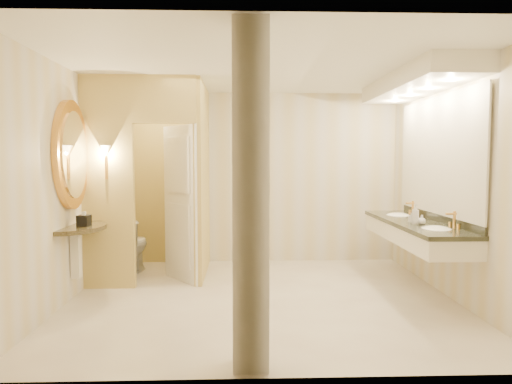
{
  "coord_description": "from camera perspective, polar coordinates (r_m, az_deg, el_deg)",
  "views": [
    {
      "loc": [
        -0.24,
        -5.32,
        1.65
      ],
      "look_at": [
        -0.06,
        0.2,
        1.25
      ],
      "focal_mm": 32.0,
      "sensor_mm": 36.0,
      "label": 1
    }
  ],
  "objects": [
    {
      "name": "floor",
      "position": [
        5.58,
        0.69,
        -13.09
      ],
      "size": [
        4.5,
        4.5,
        0.0
      ],
      "primitive_type": "plane",
      "color": "white",
      "rests_on": "ground"
    },
    {
      "name": "ceiling",
      "position": [
        5.43,
        0.72,
        15.28
      ],
      "size": [
        4.5,
        4.5,
        0.0
      ],
      "primitive_type": "plane",
      "rotation": [
        3.14,
        0.0,
        0.0
      ],
      "color": "white",
      "rests_on": "wall_back"
    },
    {
      "name": "wall_back",
      "position": [
        7.33,
        -0.01,
        1.78
      ],
      "size": [
        4.5,
        0.02,
        2.7
      ],
      "primitive_type": "cube",
      "color": "beige",
      "rests_on": "floor"
    },
    {
      "name": "wall_front",
      "position": [
        3.34,
        2.27,
        -1.02
      ],
      "size": [
        4.5,
        0.02,
        2.7
      ],
      "primitive_type": "cube",
      "color": "beige",
      "rests_on": "floor"
    },
    {
      "name": "wall_left",
      "position": [
        5.69,
        -22.55,
        0.79
      ],
      "size": [
        0.02,
        4.0,
        2.7
      ],
      "primitive_type": "cube",
      "color": "beige",
      "rests_on": "floor"
    },
    {
      "name": "wall_right",
      "position": [
        5.88,
        23.17,
        0.87
      ],
      "size": [
        0.02,
        4.0,
        2.7
      ],
      "primitive_type": "cube",
      "color": "beige",
      "rests_on": "floor"
    },
    {
      "name": "toilet_closet",
      "position": [
        6.35,
        -9.97,
        1.67
      ],
      "size": [
        1.5,
        1.55,
        2.7
      ],
      "color": "#EADD7A",
      "rests_on": "floor"
    },
    {
      "name": "wall_sconce",
      "position": [
        5.99,
        -18.28,
        4.7
      ],
      "size": [
        0.14,
        0.14,
        0.42
      ],
      "color": "gold",
      "rests_on": "toilet_closet"
    },
    {
      "name": "vanity",
      "position": [
        6.04,
        19.73,
        3.67
      ],
      "size": [
        0.75,
        2.49,
        2.09
      ],
      "color": "white",
      "rests_on": "floor"
    },
    {
      "name": "console_shelf",
      "position": [
        5.73,
        -22.02,
        0.74
      ],
      "size": [
        0.97,
        0.97,
        1.94
      ],
      "color": "black",
      "rests_on": "floor"
    },
    {
      "name": "pillar",
      "position": [
        3.53,
        -0.68,
        -0.74
      ],
      "size": [
        0.28,
        0.28,
        2.7
      ],
      "primitive_type": "cube",
      "color": "white",
      "rests_on": "floor"
    },
    {
      "name": "tissue_box",
      "position": [
        5.65,
        -20.71,
        -3.37
      ],
      "size": [
        0.15,
        0.15,
        0.13
      ],
      "primitive_type": "cube",
      "rotation": [
        0.0,
        0.0,
        -0.13
      ],
      "color": "black",
      "rests_on": "console_shelf"
    },
    {
      "name": "toilet",
      "position": [
        6.86,
        -15.59,
        -6.45
      ],
      "size": [
        0.54,
        0.85,
        0.82
      ],
      "primitive_type": "imported",
      "rotation": [
        0.0,
        0.0,
        3.03
      ],
      "color": "white",
      "rests_on": "floor"
    },
    {
      "name": "soap_bottle_a",
      "position": [
        5.94,
        18.81,
        -3.03
      ],
      "size": [
        0.06,
        0.06,
        0.12
      ],
      "primitive_type": "imported",
      "rotation": [
        0.0,
        0.0,
        0.08
      ],
      "color": "beige",
      "rests_on": "vanity"
    },
    {
      "name": "soap_bottle_b",
      "position": [
        5.77,
        20.02,
        -3.27
      ],
      "size": [
        0.11,
        0.11,
        0.11
      ],
      "primitive_type": "imported",
      "rotation": [
        0.0,
        0.0,
        0.32
      ],
      "color": "silver",
      "rests_on": "vanity"
    },
    {
      "name": "soap_bottle_c",
      "position": [
        5.77,
        19.29,
        -2.64
      ],
      "size": [
        0.12,
        0.12,
        0.24
      ],
      "primitive_type": "imported",
      "rotation": [
        0.0,
        0.0,
        0.37
      ],
      "color": "#C6B28C",
      "rests_on": "vanity"
    }
  ]
}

